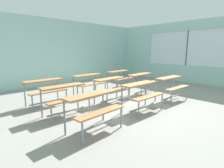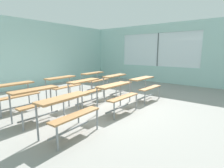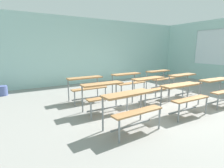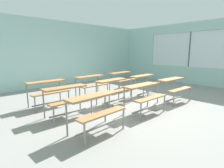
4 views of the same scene
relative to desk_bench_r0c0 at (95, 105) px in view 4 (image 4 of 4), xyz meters
The scene contains 12 objects.
ground 2.00m from the desk_bench_r0c0, 20.43° to the left, with size 10.00×9.00×0.05m, color gray.
wall_back 5.55m from the desk_bench_r0c0, 70.88° to the left, with size 10.00×0.12×3.00m, color #A8D1CC.
wall_right 6.87m from the desk_bench_r0c0, ahead, with size 0.12×9.00×3.00m.
desk_bench_r0c0 is the anchor object (origin of this frame).
desk_bench_r0c1 1.64m from the desk_bench_r0c0, ahead, with size 1.11×0.61×0.74m.
desk_bench_r0c2 3.18m from the desk_bench_r0c0, ahead, with size 1.12×0.64×0.74m.
desk_bench_r1c0 1.16m from the desk_bench_r0c0, 88.58° to the left, with size 1.11×0.61×0.74m.
desk_bench_r1c1 2.01m from the desk_bench_r0c0, 35.91° to the left, with size 1.12×0.64×0.74m.
desk_bench_r1c2 3.36m from the desk_bench_r0c0, 19.81° to the left, with size 1.12×0.62×0.74m.
desk_bench_r2c0 2.30m from the desk_bench_r0c0, 89.43° to the left, with size 1.11×0.60×0.74m.
desk_bench_r2c1 2.83m from the desk_bench_r0c0, 55.20° to the left, with size 1.11×0.62×0.74m.
desk_bench_r2c2 3.99m from the desk_bench_r0c0, 36.02° to the left, with size 1.13×0.64×0.74m.
Camera 4 is at (-3.80, -3.30, 1.60)m, focal length 28.00 mm.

